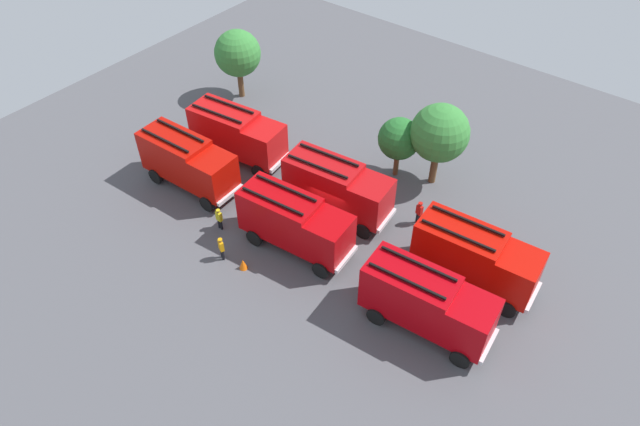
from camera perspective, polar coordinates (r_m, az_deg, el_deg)
The scene contains 15 objects.
ground_plane at distance 37.03m, azimuth 0.00°, elevation -1.57°, with size 55.79×55.79×0.00m, color #4C4C51.
fire_truck_0 at distance 39.83m, azimuth -12.99°, elevation 5.06°, with size 7.30×3.00×3.88m.
fire_truck_1 at distance 34.47m, azimuth -2.52°, elevation -0.84°, with size 7.40×3.30×3.88m.
fire_truck_2 at distance 30.97m, azimuth 10.59°, elevation -8.58°, with size 7.39×3.26×3.88m.
fire_truck_3 at distance 41.81m, azimuth -8.23°, elevation 7.88°, with size 7.44×3.43×3.88m.
fire_truck_4 at distance 36.81m, azimuth 1.71°, elevation 2.66°, with size 7.42×3.39×3.88m.
fire_truck_5 at distance 33.67m, azimuth 15.15°, elevation -4.13°, with size 7.37×3.21×3.88m.
firefighter_0 at distance 35.10m, azimuth -9.76°, elevation -3.41°, with size 0.48×0.39×1.67m.
firefighter_1 at distance 37.25m, azimuth 9.81°, elevation 0.10°, with size 0.47×0.34×1.77m.
firefighter_2 at distance 37.00m, azimuth -9.96°, elevation -0.51°, with size 0.44×0.27×1.61m.
tree_0 at distance 48.06m, azimuth -8.18°, elevation 15.40°, with size 3.73×3.73×5.79m.
tree_1 at distance 39.65m, azimuth 7.86°, elevation 7.29°, with size 2.92×2.92×4.53m.
tree_2 at distance 38.81m, azimuth 11.80°, elevation 7.75°, with size 3.93×3.93×6.09m.
traffic_cone_0 at distance 34.79m, azimuth -7.63°, elevation -5.04°, with size 0.51×0.51×0.72m, color #F2600C.
traffic_cone_1 at distance 37.40m, azimuth 10.22°, elevation -1.24°, with size 0.43×0.43×0.61m, color #F2600C.
Camera 1 is at (16.07, -20.61, 26.24)m, focal length 32.25 mm.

